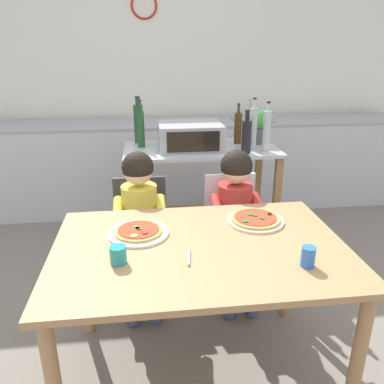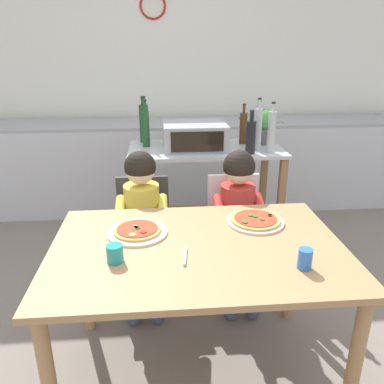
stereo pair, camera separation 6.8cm
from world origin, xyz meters
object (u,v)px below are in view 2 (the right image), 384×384
bottle_clear_vinegar (144,122)px  child_in_yellow_shirt (142,212)px  bottle_brown_beer (272,131)px  dining_chair_right (234,227)px  dining_table (198,264)px  child_in_red_shirt (239,209)px  kitchen_island_cart (205,185)px  bottle_dark_olive_oil (258,128)px  toaster_oven (195,136)px  bottle_squat_spirits (146,128)px  bottle_tall_green_wine (251,136)px  pizza_plate_cream (255,220)px  pizza_plate_white (137,231)px  drinking_cup_blue (305,259)px  drinking_cup_teal (115,253)px  potted_herb_plant (265,125)px  dining_chair_left (144,230)px  bottle_slim_sauce (243,128)px  serving_spoon (185,257)px

bottle_clear_vinegar → child_in_yellow_shirt: bearing=-90.4°
bottle_brown_beer → dining_chair_right: bearing=-132.7°
bottle_brown_beer → dining_table: bearing=-120.6°
dining_chair_right → child_in_red_shirt: child_in_red_shirt is taller
kitchen_island_cart → dining_table: (-0.18, -1.24, 0.05)m
bottle_dark_olive_oil → dining_chair_right: bearing=-119.3°
toaster_oven → bottle_clear_vinegar: size_ratio=1.29×
bottle_squat_spirits → bottle_dark_olive_oil: bearing=-11.9°
bottle_tall_green_wine → child_in_red_shirt: 0.59m
pizza_plate_cream → child_in_yellow_shirt: bearing=146.4°
child_in_red_shirt → pizza_plate_white: bearing=-142.4°
kitchen_island_cart → bottle_clear_vinegar: (-0.46, 0.23, 0.45)m
child_in_yellow_shirt → pizza_plate_white: bearing=-90.0°
drinking_cup_blue → pizza_plate_white: bearing=151.8°
drinking_cup_teal → kitchen_island_cart: bearing=67.8°
bottle_clear_vinegar → bottle_brown_beer: 0.99m
dining_chair_right → potted_herb_plant: bearing=60.8°
bottle_clear_vinegar → dining_chair_left: bottle_clear_vinegar is taller
dining_table → pizza_plate_cream: pizza_plate_cream is taller
bottle_squat_spirits → potted_herb_plant: (0.92, 0.02, -0.00)m
bottle_slim_sauce → dining_chair_right: (-0.17, -0.61, -0.55)m
bottle_brown_beer → drinking_cup_blue: 1.34m
bottle_clear_vinegar → child_in_red_shirt: bottle_clear_vinegar is taller
bottle_dark_olive_oil → bottle_brown_beer: 0.11m
pizza_plate_cream → drinking_cup_blue: drinking_cup_blue is taller
bottle_dark_olive_oil → serving_spoon: size_ratio=2.69×
kitchen_island_cart → dining_chair_left: 0.69m
drinking_cup_teal → bottle_squat_spirits: bearing=85.7°
kitchen_island_cart → bottle_brown_beer: (0.45, -0.17, 0.45)m
drinking_cup_blue → drinking_cup_teal: bearing=171.2°
bottle_dark_olive_oil → bottle_squat_spirits: bearing=168.1°
pizza_plate_white → bottle_brown_beer: bearing=45.2°
pizza_plate_white → bottle_slim_sauce: bearing=57.2°
pizza_plate_cream → drinking_cup_blue: 0.46m
bottle_dark_olive_oil → child_in_red_shirt: bottle_dark_olive_oil is taller
dining_chair_right → pizza_plate_white: bearing=-136.0°
bottle_clear_vinegar → dining_table: size_ratio=0.26×
bottle_dark_olive_oil → pizza_plate_white: (-0.84, -1.00, -0.29)m
dining_chair_right → drinking_cup_blue: bearing=-84.3°
dining_chair_right → child_in_red_shirt: bearing=-90.0°
bottle_dark_olive_oil → pizza_plate_white: size_ratio=1.27×
toaster_oven → dining_table: (-0.10, -1.23, -0.34)m
bottle_slim_sauce → child_in_red_shirt: (-0.17, -0.73, -0.36)m
bottle_squat_spirits → pizza_plate_white: (-0.02, -1.17, -0.27)m
child_in_yellow_shirt → drinking_cup_blue: size_ratio=11.48×
bottle_tall_green_wine → bottle_slim_sauce: (0.01, 0.29, 0.00)m
bottle_squat_spirits → dining_chair_right: 1.00m
bottle_brown_beer → drinking_cup_teal: bottle_brown_beer is taller
drinking_cup_blue → bottle_brown_beer: bearing=80.7°
bottle_slim_sauce → drinking_cup_blue: bearing=-92.5°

